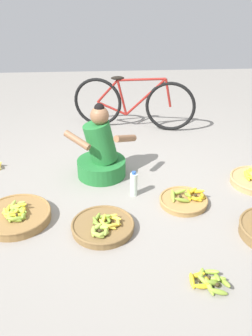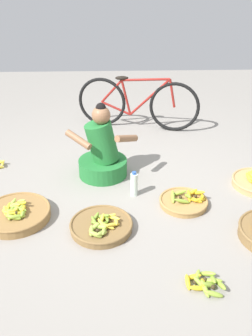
% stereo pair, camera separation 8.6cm
% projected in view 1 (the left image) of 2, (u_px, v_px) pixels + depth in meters
% --- Properties ---
extents(ground_plane, '(10.00, 10.00, 0.00)m').
position_uv_depth(ground_plane, '(125.00, 189.00, 3.60)').
color(ground_plane, gray).
extents(vendor_woman_front, '(0.75, 0.52, 0.81)m').
position_uv_depth(vendor_woman_front, '(101.00, 154.00, 3.71)').
color(vendor_woman_front, '#237233').
rests_on(vendor_woman_front, ground).
extents(bicycle_leaning, '(1.66, 0.48, 0.73)m').
position_uv_depth(bicycle_leaning, '(133.00, 103.00, 4.86)').
color(bicycle_leaning, black).
rests_on(bicycle_leaning, ground).
extents(banana_basket_near_vendor, '(0.61, 0.61, 0.16)m').
position_uv_depth(banana_basket_near_vendor, '(16.00, 215.00, 3.11)').
color(banana_basket_near_vendor, olive).
rests_on(banana_basket_near_vendor, ground).
extents(banana_basket_back_right, '(0.46, 0.46, 0.13)m').
position_uv_depth(banana_basket_back_right, '(184.00, 200.00, 3.34)').
color(banana_basket_back_right, '#A87F47').
rests_on(banana_basket_back_right, ground).
extents(banana_basket_mid_right, '(0.54, 0.54, 0.13)m').
position_uv_depth(banana_basket_mid_right, '(103.00, 226.00, 2.99)').
color(banana_basket_mid_right, brown).
rests_on(banana_basket_mid_right, ground).
extents(loose_bananas_front_right, '(0.27, 0.26, 0.09)m').
position_uv_depth(loose_bananas_front_right, '(209.00, 281.00, 2.47)').
color(loose_bananas_front_right, '#8CAD38').
rests_on(loose_bananas_front_right, ground).
extents(water_bottle, '(0.07, 0.07, 0.26)m').
position_uv_depth(water_bottle, '(134.00, 184.00, 3.43)').
color(water_bottle, silver).
rests_on(water_bottle, ground).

